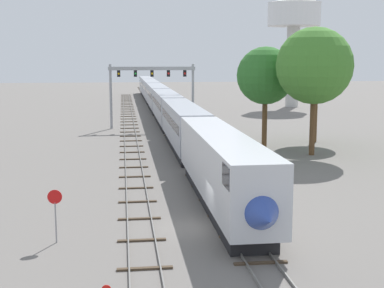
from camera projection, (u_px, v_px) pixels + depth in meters
name	position (u px, v px, depth m)	size (l,w,h in m)	color
ground_plane	(201.00, 227.00, 31.44)	(400.00, 400.00, 0.00)	slate
track_main	(162.00, 117.00, 90.48)	(2.60, 200.00, 0.16)	slate
track_near	(130.00, 134.00, 70.19)	(2.60, 160.00, 0.16)	slate
passenger_train	(161.00, 101.00, 91.13)	(3.04, 134.48, 4.80)	silver
signal_gantry	(152.00, 82.00, 75.69)	(12.10, 0.49, 8.95)	#999BA0
water_tower	(294.00, 20.00, 108.28)	(10.65, 10.65, 21.88)	beige
stop_sign	(55.00, 208.00, 28.51)	(0.76, 0.08, 2.88)	gray
trackside_tree_left	(316.00, 72.00, 62.40)	(6.37, 6.37, 11.44)	brown
trackside_tree_mid	(315.00, 66.00, 53.77)	(7.64, 7.64, 12.81)	brown
trackside_tree_right	(266.00, 76.00, 58.90)	(6.27, 6.27, 11.00)	brown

